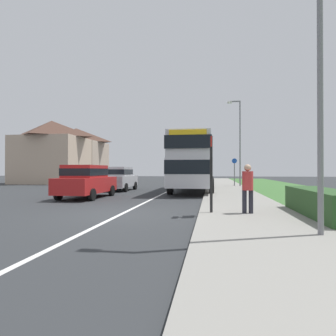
# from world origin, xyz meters

# --- Properties ---
(ground_plane) EXTENTS (120.00, 120.00, 0.00)m
(ground_plane) POSITION_xyz_m (0.00, 0.00, 0.00)
(ground_plane) COLOR #2D3033
(lane_marking_centre) EXTENTS (0.14, 60.00, 0.01)m
(lane_marking_centre) POSITION_xyz_m (0.00, 8.00, 0.00)
(lane_marking_centre) COLOR silver
(lane_marking_centre) RESTS_ON ground_plane
(pavement_near_side) EXTENTS (3.20, 68.00, 0.12)m
(pavement_near_side) POSITION_xyz_m (4.20, 6.00, 0.06)
(pavement_near_side) COLOR gray
(pavement_near_side) RESTS_ON ground_plane
(grass_verge_seaward) EXTENTS (6.00, 68.00, 0.08)m
(grass_verge_seaward) POSITION_xyz_m (8.50, 6.00, 0.04)
(grass_verge_seaward) COLOR #3D6B33
(grass_verge_seaward) RESTS_ON ground_plane
(roadside_hedge) EXTENTS (1.10, 4.23, 0.90)m
(roadside_hedge) POSITION_xyz_m (6.30, -0.06, 0.45)
(roadside_hedge) COLOR #2D5128
(roadside_hedge) RESTS_ON ground_plane
(double_decker_bus) EXTENTS (2.80, 9.83, 3.70)m
(double_decker_bus) POSITION_xyz_m (1.76, 10.75, 2.14)
(double_decker_bus) COLOR #BCBCC1
(double_decker_bus) RESTS_ON ground_plane
(parked_car_red) EXTENTS (1.95, 4.43, 1.75)m
(parked_car_red) POSITION_xyz_m (-3.57, 5.15, 0.95)
(parked_car_red) COLOR #B21E1E
(parked_car_red) RESTS_ON ground_plane
(parked_car_silver) EXTENTS (1.99, 3.92, 1.71)m
(parked_car_silver) POSITION_xyz_m (-3.67, 10.70, 0.93)
(parked_car_silver) COLOR #B7B7BC
(parked_car_silver) RESTS_ON ground_plane
(pedestrian_at_stop) EXTENTS (0.34, 0.34, 1.67)m
(pedestrian_at_stop) POSITION_xyz_m (4.14, 0.10, 0.98)
(pedestrian_at_stop) COLOR #23232D
(pedestrian_at_stop) RESTS_ON ground_plane
(bus_stop_sign) EXTENTS (0.09, 0.52, 2.60)m
(bus_stop_sign) POSITION_xyz_m (3.00, 0.12, 1.54)
(bus_stop_sign) COLOR black
(bus_stop_sign) RESTS_ON ground_plane
(cycle_route_sign) EXTENTS (0.44, 0.08, 2.52)m
(cycle_route_sign) POSITION_xyz_m (5.02, 16.49, 1.43)
(cycle_route_sign) COLOR slate
(cycle_route_sign) RESTS_ON ground_plane
(street_lamp_near) EXTENTS (1.14, 0.20, 7.86)m
(street_lamp_near) POSITION_xyz_m (5.19, -2.76, 4.48)
(street_lamp_near) COLOR slate
(street_lamp_near) RESTS_ON ground_plane
(street_lamp_mid) EXTENTS (1.14, 0.20, 7.57)m
(street_lamp_mid) POSITION_xyz_m (5.39, 16.40, 4.34)
(street_lamp_mid) COLOR slate
(street_lamp_mid) RESTS_ON ground_plane
(house_terrace_far_side) EXTENTS (6.99, 11.61, 7.03)m
(house_terrace_far_side) POSITION_xyz_m (-14.69, 23.33, 3.51)
(house_terrace_far_side) COLOR #C1A88E
(house_terrace_far_side) RESTS_ON ground_plane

